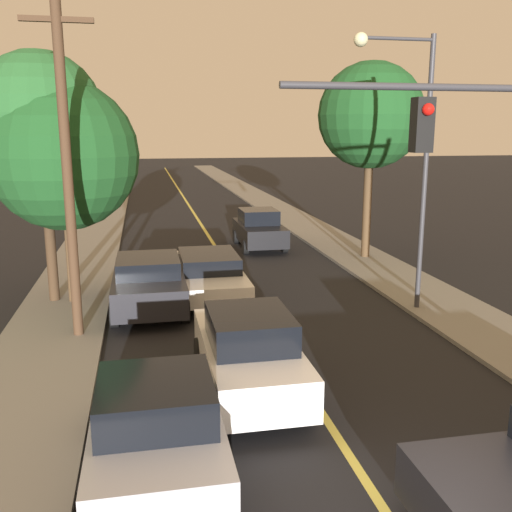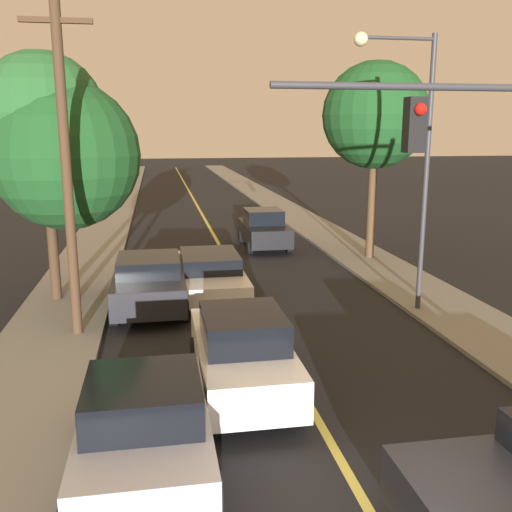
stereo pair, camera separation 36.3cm
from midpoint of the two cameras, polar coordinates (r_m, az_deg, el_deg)
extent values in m
cube|color=black|center=(41.74, -5.91, 5.49)|extent=(8.30, 80.00, 0.01)
cube|color=#D1C14C|center=(41.74, -5.91, 5.50)|extent=(0.16, 76.00, 0.00)
cube|color=gray|center=(41.71, -13.36, 5.29)|extent=(2.50, 80.00, 0.12)
cube|color=gray|center=(42.44, 1.41, 5.74)|extent=(2.50, 80.00, 0.12)
cube|color=white|center=(11.26, -0.46, -10.13)|extent=(1.72, 4.20, 0.75)
cube|color=black|center=(10.86, -0.32, -7.18)|extent=(1.51, 1.89, 0.59)
cylinder|color=black|center=(12.51, -5.19, -9.68)|extent=(0.22, 0.70, 0.70)
cylinder|color=black|center=(12.73, 2.24, -9.23)|extent=(0.22, 0.70, 0.70)
cylinder|color=black|center=(10.16, -3.92, -15.17)|extent=(0.22, 0.70, 0.70)
cylinder|color=black|center=(10.43, 5.33, -14.43)|extent=(0.22, 0.70, 0.70)
cube|color=white|center=(17.77, -4.10, -1.92)|extent=(1.94, 5.20, 0.55)
cube|color=black|center=(17.45, -4.05, -0.46)|extent=(1.71, 2.34, 0.47)
cylinder|color=black|center=(19.33, -7.29, -1.64)|extent=(0.22, 0.74, 0.74)
cylinder|color=black|center=(19.49, -1.88, -1.43)|extent=(0.22, 0.74, 0.74)
cylinder|color=black|center=(16.23, -6.74, -4.39)|extent=(0.22, 0.74, 0.74)
cylinder|color=black|center=(16.42, -0.30, -4.09)|extent=(0.22, 0.74, 0.74)
cube|color=#A5A8B2|center=(9.10, -9.87, -16.67)|extent=(1.89, 3.90, 0.59)
cube|color=black|center=(8.70, -10.01, -13.81)|extent=(1.66, 1.75, 0.58)
cylinder|color=black|center=(10.36, -14.98, -14.95)|extent=(0.22, 0.72, 0.72)
cylinder|color=black|center=(10.34, -4.68, -14.60)|extent=(0.22, 0.72, 0.72)
cylinder|color=black|center=(8.29, -16.48, -22.61)|extent=(0.22, 0.72, 0.72)
cylinder|color=black|center=(8.27, -3.01, -22.19)|extent=(0.22, 0.72, 0.72)
cube|color=black|center=(16.64, -10.00, -2.80)|extent=(1.95, 4.43, 0.77)
cube|color=black|center=(16.31, -10.08, -0.86)|extent=(1.72, 1.99, 0.47)
cylinder|color=black|center=(18.09, -12.90, -2.95)|extent=(0.22, 0.68, 0.68)
cylinder|color=black|center=(18.08, -7.02, -2.73)|extent=(0.22, 0.68, 0.68)
cylinder|color=black|center=(15.46, -13.38, -5.63)|extent=(0.22, 0.68, 0.68)
cylinder|color=black|center=(15.45, -6.48, -5.38)|extent=(0.22, 0.68, 0.68)
cube|color=black|center=(24.88, 1.22, 2.37)|extent=(1.76, 3.93, 0.77)
cube|color=black|center=(24.92, 1.16, 3.99)|extent=(1.55, 1.77, 0.61)
cylinder|color=black|center=(23.95, 3.74, 1.02)|extent=(0.22, 0.60, 0.60)
cylinder|color=black|center=(23.62, -0.20, 0.88)|extent=(0.22, 0.60, 0.60)
cylinder|color=black|center=(26.29, 2.50, 2.06)|extent=(0.22, 0.60, 0.60)
cylinder|color=black|center=(25.98, -1.11, 1.95)|extent=(0.22, 0.60, 0.60)
cylinder|color=black|center=(8.78, 19.63, -21.04)|extent=(0.63, 0.22, 0.63)
cylinder|color=#333338|center=(10.20, 18.26, 15.76)|extent=(5.43, 0.12, 0.12)
cube|color=black|center=(10.06, 16.62, 12.44)|extent=(0.32, 0.28, 0.90)
sphere|color=red|center=(9.90, 17.18, 13.84)|extent=(0.20, 0.20, 0.20)
cylinder|color=#333338|center=(16.24, 17.25, 7.50)|extent=(0.14, 0.14, 7.37)
cylinder|color=#333338|center=(15.93, 14.72, 20.33)|extent=(1.99, 0.09, 0.09)
sphere|color=beige|center=(15.55, 11.15, 20.51)|extent=(0.36, 0.36, 0.36)
cylinder|color=#422D1E|center=(14.16, -17.71, 7.94)|extent=(0.24, 0.24, 7.92)
cube|color=#422D1E|center=(14.32, -18.67, 21.45)|extent=(1.60, 0.12, 0.12)
cylinder|color=#4C3823|center=(17.49, -17.34, 0.19)|extent=(0.25, 0.25, 2.77)
sphere|color=#19471E|center=(17.14, -17.97, 9.57)|extent=(4.21, 4.21, 4.21)
cylinder|color=#3D2B1C|center=(17.65, -19.20, 2.47)|extent=(0.30, 0.30, 4.16)
sphere|color=#235628|center=(17.42, -19.99, 13.19)|extent=(3.47, 3.47, 3.47)
cylinder|color=#4C3823|center=(22.82, 11.92, 4.92)|extent=(0.33, 0.33, 4.07)
sphere|color=#19471E|center=(22.64, 12.33, 13.59)|extent=(4.02, 4.02, 4.02)
camera|label=1|loc=(0.18, -89.35, 0.14)|focal=40.00mm
camera|label=2|loc=(0.18, 90.65, -0.14)|focal=40.00mm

